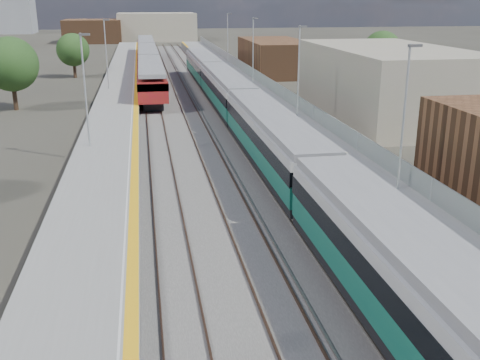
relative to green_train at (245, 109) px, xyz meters
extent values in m
plane|color=#47443A|center=(-1.50, 10.80, -2.23)|extent=(320.00, 320.00, 0.00)
cube|color=#565451|center=(-3.75, 13.30, -2.20)|extent=(10.50, 155.00, 0.06)
cube|color=#4C3323|center=(-0.72, 15.80, -2.12)|extent=(0.07, 160.00, 0.14)
cube|color=#4C3323|center=(0.72, 15.80, -2.12)|extent=(0.07, 160.00, 0.14)
cube|color=#4C3323|center=(-4.22, 15.80, -2.12)|extent=(0.07, 160.00, 0.14)
cube|color=#4C3323|center=(-2.78, 15.80, -2.12)|extent=(0.07, 160.00, 0.14)
cube|color=#4C3323|center=(-7.72, 15.80, -2.12)|extent=(0.07, 160.00, 0.14)
cube|color=#4C3323|center=(-6.28, 15.80, -2.12)|extent=(0.07, 160.00, 0.14)
cube|color=gray|center=(-1.05, 15.80, -2.13)|extent=(0.08, 160.00, 0.10)
cube|color=gray|center=(-2.45, 15.80, -2.13)|extent=(0.08, 160.00, 0.10)
cube|color=slate|center=(3.75, 13.30, -1.73)|extent=(4.70, 155.00, 1.00)
cube|color=gray|center=(3.75, 13.30, -1.23)|extent=(4.70, 155.00, 0.03)
cube|color=yellow|center=(1.65, 13.30, -1.21)|extent=(0.40, 155.00, 0.01)
cube|color=gray|center=(5.95, 13.30, -0.63)|extent=(0.06, 155.00, 1.20)
cylinder|color=#9EA0A3|center=(5.10, -17.20, 2.54)|extent=(0.12, 0.12, 7.50)
cube|color=#4C4C4F|center=(5.35, -17.20, 6.19)|extent=(0.70, 0.18, 0.14)
cylinder|color=#9EA0A3|center=(5.10, 2.80, 2.54)|extent=(0.12, 0.12, 7.50)
cube|color=#4C4C4F|center=(5.35, 2.80, 6.19)|extent=(0.70, 0.18, 0.14)
cylinder|color=#9EA0A3|center=(5.10, 22.80, 2.54)|extent=(0.12, 0.12, 7.50)
cube|color=#4C4C4F|center=(5.35, 22.80, 6.19)|extent=(0.70, 0.18, 0.14)
cylinder|color=#9EA0A3|center=(5.10, 42.80, 2.54)|extent=(0.12, 0.12, 7.50)
cube|color=#4C4C4F|center=(5.35, 42.80, 6.19)|extent=(0.70, 0.18, 0.14)
cube|color=slate|center=(-10.55, 13.30, -1.73)|extent=(4.30, 155.00, 1.00)
cube|color=gray|center=(-10.55, 13.30, -1.23)|extent=(4.30, 155.00, 0.03)
cube|color=yellow|center=(-8.65, 13.30, -1.21)|extent=(0.45, 155.00, 0.01)
cube|color=silver|center=(-9.00, 13.30, -1.21)|extent=(0.08, 155.00, 0.01)
cylinder|color=#9EA0A3|center=(-11.70, -5.20, 2.54)|extent=(0.12, 0.12, 7.50)
cube|color=#4C4C4F|center=(-11.45, -5.20, 6.19)|extent=(0.70, 0.18, 0.14)
cylinder|color=#9EA0A3|center=(-11.70, 20.80, 2.54)|extent=(0.12, 0.12, 7.50)
cube|color=#4C4C4F|center=(-11.45, 20.80, 6.19)|extent=(0.70, 0.18, 0.14)
cube|color=#9F9A7F|center=(14.50, 5.80, 0.97)|extent=(11.00, 22.00, 6.40)
cube|color=brown|center=(11.50, 38.80, 0.17)|extent=(8.00, 18.00, 4.80)
cube|color=#9F9A7F|center=(-3.50, 110.80, 1.27)|extent=(20.00, 14.00, 7.00)
cube|color=brown|center=(-19.50, 105.80, 0.57)|extent=(14.00, 12.00, 5.60)
cube|color=black|center=(0.00, -29.81, -1.35)|extent=(2.72, 19.52, 0.46)
cube|color=#136351|center=(0.00, -29.81, -0.55)|extent=(2.82, 19.52, 1.14)
cube|color=black|center=(0.00, -29.81, 0.35)|extent=(2.88, 19.52, 0.78)
cube|color=#BCBFBF|center=(0.00, -29.81, 0.97)|extent=(2.82, 19.52, 0.48)
cube|color=gray|center=(0.00, -29.81, 1.39)|extent=(2.50, 19.52, 0.40)
cube|color=black|center=(0.00, -9.79, -1.35)|extent=(2.72, 19.52, 0.46)
cube|color=#136351|center=(0.00, -9.79, -0.55)|extent=(2.82, 19.52, 1.14)
cube|color=black|center=(0.00, -9.79, 0.35)|extent=(2.88, 19.52, 0.78)
cube|color=#BCBFBF|center=(0.00, -9.79, 0.97)|extent=(2.82, 19.52, 0.48)
cube|color=gray|center=(0.00, -9.79, 1.39)|extent=(2.50, 19.52, 0.40)
cube|color=black|center=(0.00, 10.23, -1.35)|extent=(2.72, 19.52, 0.46)
cube|color=#136351|center=(0.00, 10.23, -0.55)|extent=(2.82, 19.52, 1.14)
cube|color=black|center=(0.00, 10.23, 0.35)|extent=(2.88, 19.52, 0.78)
cube|color=#BCBFBF|center=(0.00, 10.23, 0.97)|extent=(2.82, 19.52, 0.48)
cube|color=gray|center=(0.00, 10.23, 1.39)|extent=(2.50, 19.52, 0.40)
cube|color=black|center=(0.00, 30.24, -1.35)|extent=(2.72, 19.52, 0.46)
cube|color=#136351|center=(0.00, 30.24, -0.55)|extent=(2.82, 19.52, 1.14)
cube|color=black|center=(0.00, 30.24, 0.35)|extent=(2.88, 19.52, 0.78)
cube|color=#BCBFBF|center=(0.00, 30.24, 0.97)|extent=(2.82, 19.52, 0.48)
cube|color=gray|center=(0.00, 30.24, 1.39)|extent=(2.50, 19.52, 0.40)
cube|color=black|center=(-7.00, 19.57, -1.75)|extent=(1.96, 16.70, 0.68)
cube|color=maroon|center=(-7.00, 19.57, -0.11)|extent=(2.90, 19.65, 2.07)
cube|color=black|center=(-7.00, 19.57, 0.40)|extent=(2.96, 19.65, 0.72)
cube|color=gray|center=(-7.00, 19.57, 1.44)|extent=(2.59, 19.65, 0.41)
cube|color=black|center=(-7.00, 39.72, -1.75)|extent=(1.96, 16.70, 0.68)
cube|color=maroon|center=(-7.00, 39.72, -0.11)|extent=(2.90, 19.65, 2.07)
cube|color=black|center=(-7.00, 39.72, 0.40)|extent=(2.96, 19.65, 0.72)
cube|color=gray|center=(-7.00, 39.72, 1.44)|extent=(2.59, 19.65, 0.41)
cube|color=black|center=(-7.00, 59.87, -1.75)|extent=(1.96, 16.70, 0.68)
cube|color=maroon|center=(-7.00, 59.87, -0.11)|extent=(2.90, 19.65, 2.07)
cube|color=black|center=(-7.00, 59.87, 0.40)|extent=(2.96, 19.65, 0.72)
cube|color=gray|center=(-7.00, 59.87, 1.44)|extent=(2.59, 19.65, 0.41)
cylinder|color=#382619|center=(-20.49, 14.93, -0.98)|extent=(0.44, 0.44, 2.50)
sphere|color=#22471B|center=(-20.49, 14.93, 2.29)|extent=(5.29, 5.29, 5.29)
cylinder|color=#382619|center=(-17.21, 38.69, -1.17)|extent=(0.44, 0.44, 2.13)
sphere|color=#22471B|center=(-17.21, 38.69, 1.61)|extent=(4.50, 4.50, 4.50)
cylinder|color=#382619|center=(22.80, 26.41, -1.06)|extent=(0.44, 0.44, 2.34)
sphere|color=#22471B|center=(22.80, 26.41, 2.00)|extent=(4.95, 4.95, 4.95)
camera|label=1|loc=(-7.91, -43.49, 8.39)|focal=42.00mm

